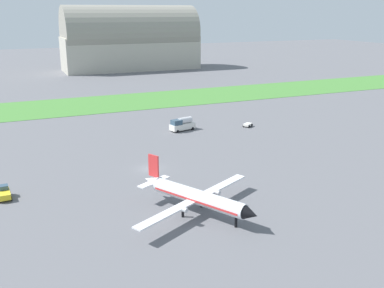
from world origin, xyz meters
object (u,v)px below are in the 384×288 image
at_px(airplane_foreground_turboprop, 196,196).
at_px(pushback_tug_near_gate, 4,193).
at_px(baggage_cart_midfield, 248,125).
at_px(fuel_truck_by_runway, 182,124).

xyz_separation_m(airplane_foreground_turboprop, pushback_tug_near_gate, (-25.97, 17.07, -1.77)).
relative_size(airplane_foreground_turboprop, baggage_cart_midfield, 7.58).
bearing_deg(pushback_tug_near_gate, airplane_foreground_turboprop, -126.38).
height_order(airplane_foreground_turboprop, pushback_tug_near_gate, airplane_foreground_turboprop).
height_order(pushback_tug_near_gate, baggage_cart_midfield, pushback_tug_near_gate).
height_order(baggage_cart_midfield, fuel_truck_by_runway, fuel_truck_by_runway).
bearing_deg(fuel_truck_by_runway, baggage_cart_midfield, 155.51).
bearing_deg(pushback_tug_near_gate, fuel_truck_by_runway, -59.74).
relative_size(airplane_foreground_turboprop, pushback_tug_near_gate, 6.06).
height_order(pushback_tug_near_gate, fuel_truck_by_runway, fuel_truck_by_runway).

